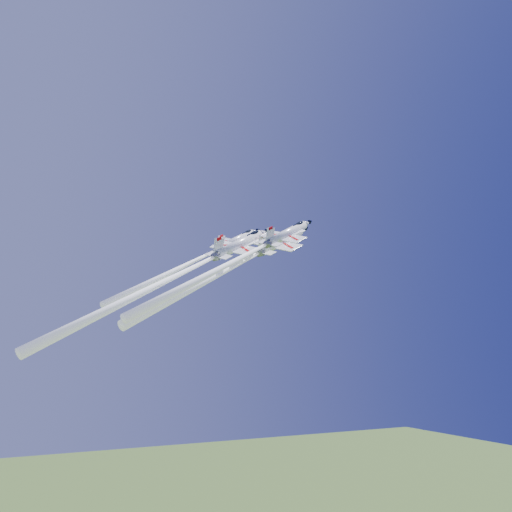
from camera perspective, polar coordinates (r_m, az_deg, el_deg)
name	(u,v)px	position (r m, az deg, el deg)	size (l,w,h in m)	color
jet_lead	(235,266)	(116.92, -2.15, -0.97)	(38.70, 20.72, 34.61)	white
jet_left	(195,260)	(117.88, -6.10, -0.45)	(30.69, 16.47, 27.66)	white
jet_right	(238,259)	(108.42, -1.81, -0.32)	(35.85, 19.28, 32.54)	white
jet_slot	(175,277)	(108.72, -8.15, -2.05)	(41.75, 22.50, 38.18)	white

